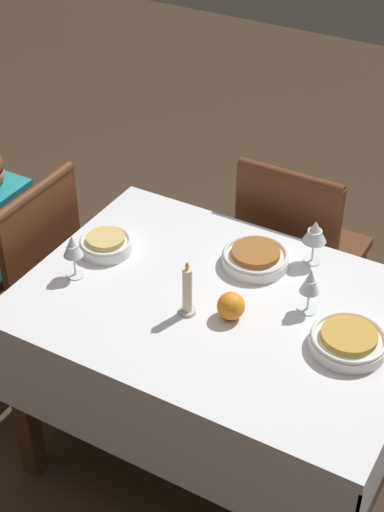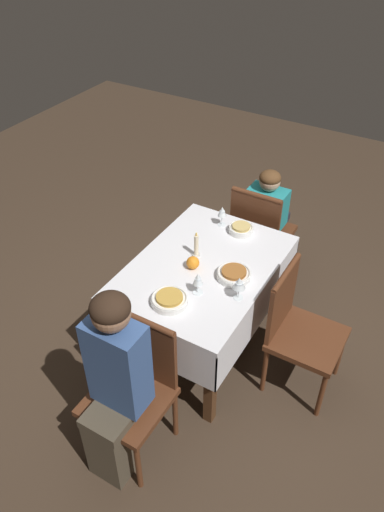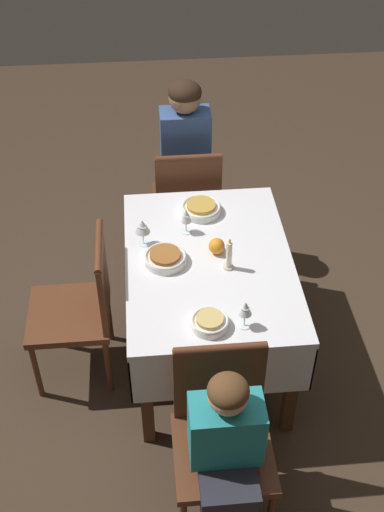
% 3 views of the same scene
% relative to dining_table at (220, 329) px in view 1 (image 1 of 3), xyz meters
% --- Properties ---
extents(ground_plane, '(8.00, 8.00, 0.00)m').
position_rel_dining_table_xyz_m(ground_plane, '(0.00, 0.00, -0.61)').
color(ground_plane, '#3D2D21').
extents(dining_table, '(1.20, 0.85, 0.72)m').
position_rel_dining_table_xyz_m(dining_table, '(0.00, 0.00, 0.00)').
color(dining_table, silver).
rests_on(dining_table, ground_plane).
extents(chair_east, '(0.43, 0.43, 0.89)m').
position_rel_dining_table_xyz_m(chair_east, '(0.84, -0.04, -0.12)').
color(chair_east, '#562D19').
rests_on(chair_east, ground_plane).
extents(chair_south, '(0.43, 0.43, 0.89)m').
position_rel_dining_table_xyz_m(chair_south, '(0.02, -0.67, -0.12)').
color(chair_south, '#562D19').
rests_on(chair_south, ground_plane).
extents(bowl_west, '(0.22, 0.22, 0.06)m').
position_rel_dining_table_xyz_m(bowl_west, '(-0.40, 0.00, 0.14)').
color(bowl_west, white).
rests_on(bowl_west, dining_table).
extents(wine_glass_west, '(0.06, 0.06, 0.15)m').
position_rel_dining_table_xyz_m(wine_glass_west, '(-0.24, -0.10, 0.21)').
color(wine_glass_west, white).
rests_on(wine_glass_west, dining_table).
extents(bowl_east, '(0.17, 0.17, 0.06)m').
position_rel_dining_table_xyz_m(bowl_east, '(0.45, -0.05, 0.14)').
color(bowl_east, white).
rests_on(bowl_east, dining_table).
extents(wine_glass_east, '(0.06, 0.06, 0.15)m').
position_rel_dining_table_xyz_m(wine_glass_east, '(0.46, 0.11, 0.22)').
color(wine_glass_east, white).
rests_on(wine_glass_east, dining_table).
extents(bowl_south, '(0.22, 0.22, 0.06)m').
position_rel_dining_table_xyz_m(bowl_south, '(-0.01, -0.22, 0.14)').
color(bowl_south, white).
rests_on(bowl_south, dining_table).
extents(wine_glass_south, '(0.08, 0.08, 0.16)m').
position_rel_dining_table_xyz_m(wine_glass_south, '(-0.16, -0.33, 0.22)').
color(wine_glass_south, white).
rests_on(wine_glass_south, dining_table).
extents(candle_centerpiece, '(0.05, 0.05, 0.19)m').
position_rel_dining_table_xyz_m(candle_centerpiece, '(0.07, 0.09, 0.18)').
color(candle_centerpiece, beige).
rests_on(candle_centerpiece, dining_table).
extents(orange_fruit, '(0.08, 0.08, 0.08)m').
position_rel_dining_table_xyz_m(orange_fruit, '(-0.05, 0.04, 0.15)').
color(orange_fruit, orange).
rests_on(orange_fruit, dining_table).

